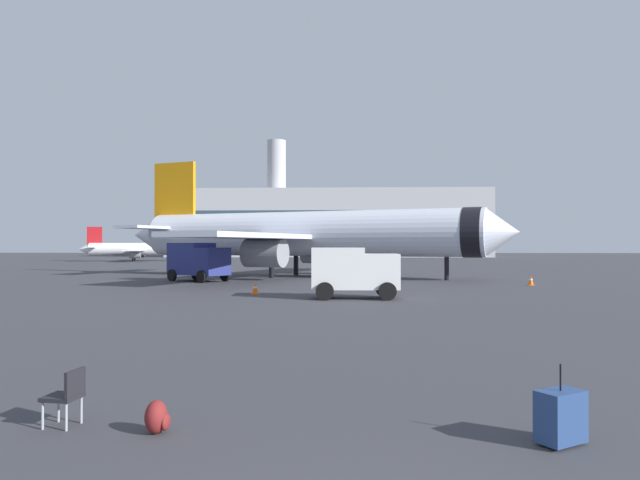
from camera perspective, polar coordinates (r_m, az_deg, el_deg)
The scene contains 12 objects.
airplane_at_gate at distance 50.21m, azimuth -1.67°, elevation 0.56°, with size 34.63×31.70×10.50m.
airplane_taxiing at distance 104.80m, azimuth -17.09°, elevation -0.86°, with size 19.66×17.88×5.82m.
service_truck at distance 45.12m, azimuth -11.77°, elevation -1.91°, with size 5.18×4.59×2.90m.
cargo_van at distance 29.98m, azimuth 3.33°, elevation -2.94°, with size 4.43×2.38×2.60m.
safety_cone_near at distance 32.78m, azimuth -6.33°, elevation -4.69°, with size 0.44×0.44×0.66m.
safety_cone_mid at distance 42.33m, azimuth 19.80°, elevation -3.72°, with size 0.44×0.44×0.66m.
safety_cone_far at distance 53.60m, azimuth 1.29°, elevation -3.01°, with size 0.44×0.44×0.77m.
safety_cone_outer at distance 55.21m, azimuth -13.06°, elevation -2.97°, with size 0.44×0.44×0.67m.
rolling_suitcase at distance 8.97m, azimuth 22.35°, elevation -15.55°, with size 0.75×0.68×1.10m.
traveller_backpack at distance 9.16m, azimuth -15.50°, elevation -16.27°, with size 0.36×0.40×0.48m.
gate_chair at distance 9.85m, azimuth -23.34°, elevation -13.52°, with size 0.54×0.54×0.86m.
terminal_building at distance 138.38m, azimuth 0.77°, elevation 1.66°, with size 73.73×16.35×27.56m.
Camera 1 is at (-0.00, -4.01, 2.72)m, focal length 32.96 mm.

